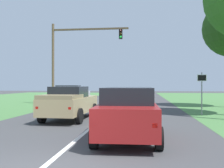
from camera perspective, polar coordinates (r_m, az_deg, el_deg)
The scene contains 6 objects.
ground_plane at distance 16.39m, azimuth -1.63°, elevation -7.06°, with size 120.00×120.00×0.00m, color #424244.
red_suv_near at distance 9.52m, azimuth 3.48°, elevation -6.11°, with size 2.30×4.61×1.88m.
pickup_truck_lead at distance 14.96m, azimuth -9.22°, elevation -4.01°, with size 2.37×5.30×1.87m.
traffic_light at distance 25.72m, azimuth -8.70°, elevation 7.08°, with size 7.48×0.40×7.89m.
keep_moving_sign at distance 17.80m, azimuth 18.99°, elevation -0.83°, with size 0.60×0.09×2.76m.
crossing_suv_far at distance 29.80m, azimuth -9.18°, elevation -2.02°, with size 4.28×2.15×1.87m.
Camera 1 is at (2.38, -5.41, 2.00)m, focal length 41.93 mm.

